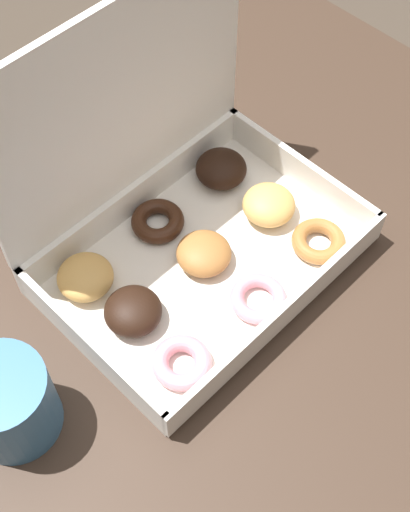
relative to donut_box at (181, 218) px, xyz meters
name	(u,v)px	position (x,y,z in m)	size (l,w,h in m)	color
ground_plane	(199,473)	(-0.01, -0.03, -0.84)	(8.00, 8.00, 0.00)	#42382D
dining_table	(195,322)	(-0.01, -0.03, -0.18)	(0.99, 0.82, 0.78)	#38281E
donut_box	(181,218)	(0.00, 0.00, 0.00)	(0.35, 0.25, 0.30)	silver
coffee_mug	(8,404)	(-0.27, -0.04, -0.01)	(0.09, 0.09, 0.09)	teal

